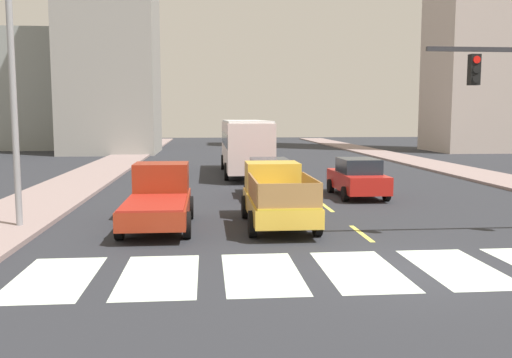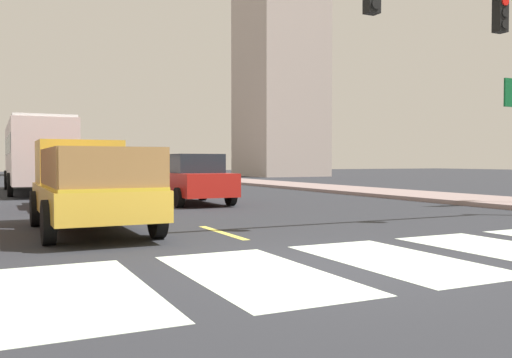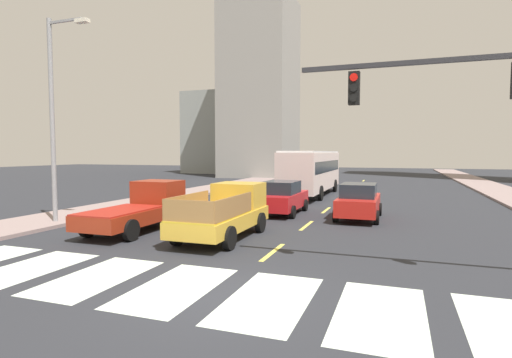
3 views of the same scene
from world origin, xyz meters
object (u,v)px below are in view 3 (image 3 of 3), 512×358
at_px(city_bus, 312,169).
at_px(sedan_near_left, 359,201).
at_px(pickup_dark, 142,207).
at_px(pickup_stakebed, 227,212).
at_px(streetlight_left, 55,112).
at_px(sedan_far, 282,197).

distance_m(city_bus, sedan_near_left, 10.72).
relative_size(pickup_dark, sedan_near_left, 1.18).
bearing_deg(sedan_near_left, pickup_stakebed, -128.23).
bearing_deg(pickup_dark, streetlight_left, -173.91).
height_order(sedan_near_left, streetlight_left, streetlight_left).
bearing_deg(pickup_stakebed, streetlight_left, -175.87).
xyz_separation_m(sedan_near_left, sedan_far, (-3.93, 0.31, 0.00)).
height_order(city_bus, streetlight_left, streetlight_left).
bearing_deg(streetlight_left, city_bus, 62.88).
xyz_separation_m(city_bus, sedan_near_left, (4.35, -9.73, -1.09)).
distance_m(sedan_near_left, sedan_far, 3.94).
bearing_deg(pickup_dark, city_bus, 77.25).
distance_m(pickup_stakebed, sedan_far, 6.16).
distance_m(pickup_dark, sedan_far, 7.45).
distance_m(pickup_dark, sedan_near_left, 10.07).
height_order(pickup_dark, city_bus, city_bus).
bearing_deg(sedan_far, pickup_stakebed, -95.49).
height_order(pickup_dark, sedan_far, pickup_dark).
height_order(sedan_near_left, sedan_far, same).
distance_m(pickup_stakebed, city_bus, 15.60).
height_order(city_bus, sedan_near_left, city_bus).
relative_size(sedan_near_left, sedan_far, 1.00).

